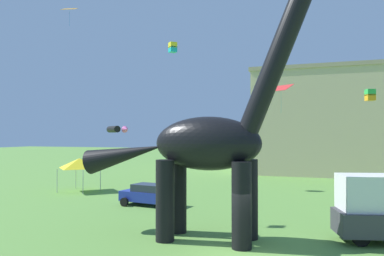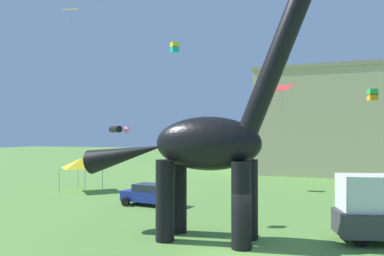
{
  "view_description": "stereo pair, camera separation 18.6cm",
  "coord_description": "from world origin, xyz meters",
  "px_view_note": "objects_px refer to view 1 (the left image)",
  "views": [
    {
      "loc": [
        3.62,
        -15.66,
        5.13
      ],
      "look_at": [
        -2.56,
        2.21,
        5.47
      ],
      "focal_mm": 35.53,
      "sensor_mm": 36.0,
      "label": 1
    },
    {
      "loc": [
        3.8,
        -15.6,
        5.13
      ],
      "look_at": [
        -2.56,
        2.21,
        5.47
      ],
      "focal_mm": 35.53,
      "sensor_mm": 36.0,
      "label": 2
    }
  ],
  "objects_px": {
    "parked_sedan_left": "(149,194)",
    "kite_mid_center": "(370,95)",
    "dinosaur_sculpture": "(206,143)",
    "festival_canopy_tent": "(79,163)",
    "kite_apex": "(70,9)",
    "kite_far_right": "(281,88)",
    "kite_high_left": "(116,129)",
    "kite_near_high": "(173,47)"
  },
  "relations": [
    {
      "from": "parked_sedan_left",
      "to": "kite_mid_center",
      "type": "distance_m",
      "value": 19.97
    },
    {
      "from": "dinosaur_sculpture",
      "to": "festival_canopy_tent",
      "type": "relative_size",
      "value": 4.13
    },
    {
      "from": "kite_apex",
      "to": "kite_mid_center",
      "type": "bearing_deg",
      "value": 38.82
    },
    {
      "from": "kite_far_right",
      "to": "kite_mid_center",
      "type": "bearing_deg",
      "value": 46.88
    },
    {
      "from": "kite_high_left",
      "to": "kite_far_right",
      "type": "distance_m",
      "value": 18.58
    },
    {
      "from": "kite_high_left",
      "to": "kite_apex",
      "type": "bearing_deg",
      "value": -70.45
    },
    {
      "from": "kite_high_left",
      "to": "kite_near_high",
      "type": "relative_size",
      "value": 2.6
    },
    {
      "from": "festival_canopy_tent",
      "to": "kite_apex",
      "type": "bearing_deg",
      "value": -57.64
    },
    {
      "from": "kite_mid_center",
      "to": "kite_high_left",
      "type": "bearing_deg",
      "value": -178.53
    },
    {
      "from": "kite_far_right",
      "to": "kite_mid_center",
      "type": "xyz_separation_m",
      "value": [
        6.57,
        7.02,
        -0.02
      ]
    },
    {
      "from": "dinosaur_sculpture",
      "to": "kite_mid_center",
      "type": "xyz_separation_m",
      "value": [
        9.17,
        16.96,
        3.75
      ]
    },
    {
      "from": "parked_sedan_left",
      "to": "kite_far_right",
      "type": "relative_size",
      "value": 2.17
    },
    {
      "from": "dinosaur_sculpture",
      "to": "kite_apex",
      "type": "distance_m",
      "value": 12.75
    },
    {
      "from": "kite_high_left",
      "to": "kite_mid_center",
      "type": "xyz_separation_m",
      "value": [
        23.78,
        0.61,
        2.76
      ]
    },
    {
      "from": "dinosaur_sculpture",
      "to": "festival_canopy_tent",
      "type": "distance_m",
      "value": 19.38
    },
    {
      "from": "kite_apex",
      "to": "kite_near_high",
      "type": "distance_m",
      "value": 14.65
    },
    {
      "from": "kite_far_right",
      "to": "kite_near_high",
      "type": "distance_m",
      "value": 13.88
    },
    {
      "from": "parked_sedan_left",
      "to": "kite_near_high",
      "type": "distance_m",
      "value": 16.0
    },
    {
      "from": "parked_sedan_left",
      "to": "festival_canopy_tent",
      "type": "relative_size",
      "value": 1.4
    },
    {
      "from": "kite_near_high",
      "to": "kite_high_left",
      "type": "bearing_deg",
      "value": -178.28
    },
    {
      "from": "parked_sedan_left",
      "to": "kite_mid_center",
      "type": "relative_size",
      "value": 4.6
    },
    {
      "from": "festival_canopy_tent",
      "to": "kite_apex",
      "type": "distance_m",
      "value": 15.33
    },
    {
      "from": "dinosaur_sculpture",
      "to": "kite_high_left",
      "type": "distance_m",
      "value": 21.95
    },
    {
      "from": "kite_near_high",
      "to": "kite_mid_center",
      "type": "bearing_deg",
      "value": 1.38
    },
    {
      "from": "kite_mid_center",
      "to": "kite_near_high",
      "type": "height_order",
      "value": "kite_near_high"
    },
    {
      "from": "kite_high_left",
      "to": "kite_near_high",
      "type": "bearing_deg",
      "value": 1.72
    },
    {
      "from": "kite_near_high",
      "to": "dinosaur_sculpture",
      "type": "bearing_deg",
      "value": -62.94
    },
    {
      "from": "parked_sedan_left",
      "to": "kite_near_high",
      "type": "bearing_deg",
      "value": 109.79
    },
    {
      "from": "dinosaur_sculpture",
      "to": "kite_apex",
      "type": "height_order",
      "value": "kite_apex"
    },
    {
      "from": "kite_high_left",
      "to": "kite_mid_center",
      "type": "distance_m",
      "value": 23.95
    },
    {
      "from": "festival_canopy_tent",
      "to": "kite_far_right",
      "type": "bearing_deg",
      "value": -4.68
    },
    {
      "from": "dinosaur_sculpture",
      "to": "kite_near_high",
      "type": "distance_m",
      "value": 20.63
    },
    {
      "from": "festival_canopy_tent",
      "to": "dinosaur_sculpture",
      "type": "bearing_deg",
      "value": -36.38
    },
    {
      "from": "kite_high_left",
      "to": "kite_apex",
      "type": "distance_m",
      "value": 16.94
    },
    {
      "from": "kite_high_left",
      "to": "kite_mid_center",
      "type": "bearing_deg",
      "value": 1.47
    },
    {
      "from": "kite_near_high",
      "to": "parked_sedan_left",
      "type": "bearing_deg",
      "value": -78.24
    },
    {
      "from": "festival_canopy_tent",
      "to": "kite_high_left",
      "type": "relative_size",
      "value": 1.26
    },
    {
      "from": "kite_far_right",
      "to": "kite_near_high",
      "type": "relative_size",
      "value": 2.1
    },
    {
      "from": "kite_far_right",
      "to": "kite_apex",
      "type": "distance_m",
      "value": 15.18
    },
    {
      "from": "kite_mid_center",
      "to": "kite_far_right",
      "type": "bearing_deg",
      "value": -133.12
    },
    {
      "from": "parked_sedan_left",
      "to": "kite_high_left",
      "type": "relative_size",
      "value": 1.76
    },
    {
      "from": "kite_far_right",
      "to": "kite_apex",
      "type": "xyz_separation_m",
      "value": [
        -12.1,
        -8.0,
        4.5
      ]
    }
  ]
}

